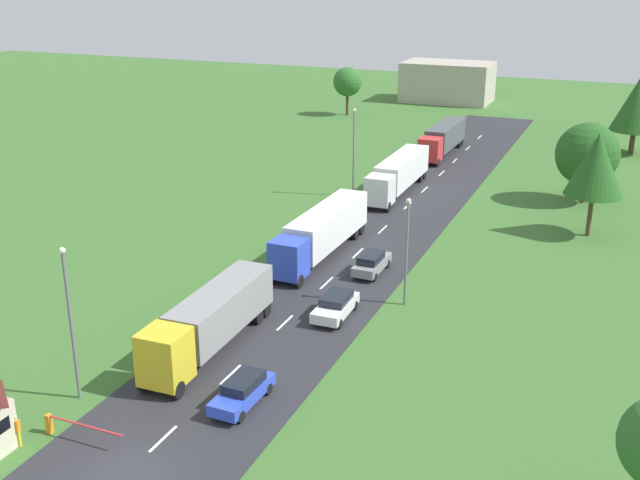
{
  "coord_description": "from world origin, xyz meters",
  "views": [
    {
      "loc": [
        19.76,
        -24.01,
        22.3
      ],
      "look_at": [
        -1.31,
        26.24,
        2.63
      ],
      "focal_mm": 43.17,
      "sensor_mm": 36.0,
      "label": 1
    }
  ],
  "objects_px": {
    "car_lead": "(243,391)",
    "barrier_gate": "(61,424)",
    "distant_building": "(447,82)",
    "lamppost_second": "(407,246)",
    "truck_third": "(399,173)",
    "person_second": "(17,430)",
    "truck_second": "(322,231)",
    "car_second": "(336,305)",
    "car_third": "(372,263)",
    "lamppost_third": "(354,148)",
    "tree_ash": "(637,104)",
    "tree_pine": "(347,82)",
    "lamppost_lead": "(70,317)",
    "truck_lead": "(211,319)",
    "tree_elm": "(587,154)",
    "truck_fourth": "(443,138)",
    "tree_maple": "(596,164)"
  },
  "relations": [
    {
      "from": "truck_lead",
      "to": "person_second",
      "type": "relative_size",
      "value": 7.18
    },
    {
      "from": "lamppost_third",
      "to": "tree_maple",
      "type": "xyz_separation_m",
      "value": [
        22.98,
        -3.34,
        1.39
      ]
    },
    {
      "from": "car_third",
      "to": "distant_building",
      "type": "relative_size",
      "value": 0.3
    },
    {
      "from": "lamppost_third",
      "to": "truck_second",
      "type": "bearing_deg",
      "value": -77.91
    },
    {
      "from": "lamppost_second",
      "to": "truck_fourth",
      "type": "bearing_deg",
      "value": 100.97
    },
    {
      "from": "barrier_gate",
      "to": "lamppost_lead",
      "type": "height_order",
      "value": "lamppost_lead"
    },
    {
      "from": "tree_pine",
      "to": "tree_ash",
      "type": "distance_m",
      "value": 42.88
    },
    {
      "from": "car_third",
      "to": "tree_pine",
      "type": "distance_m",
      "value": 65.01
    },
    {
      "from": "tree_maple",
      "to": "tree_pine",
      "type": "bearing_deg",
      "value": 131.47
    },
    {
      "from": "truck_lead",
      "to": "distant_building",
      "type": "distance_m",
      "value": 94.11
    },
    {
      "from": "truck_lead",
      "to": "tree_elm",
      "type": "height_order",
      "value": "tree_elm"
    },
    {
      "from": "person_second",
      "to": "truck_fourth",
      "type": "bearing_deg",
      "value": 86.61
    },
    {
      "from": "car_lead",
      "to": "barrier_gate",
      "type": "height_order",
      "value": "car_lead"
    },
    {
      "from": "tree_ash",
      "to": "tree_maple",
      "type": "bearing_deg",
      "value": -93.97
    },
    {
      "from": "car_second",
      "to": "tree_ash",
      "type": "distance_m",
      "value": 60.5
    },
    {
      "from": "tree_pine",
      "to": "distant_building",
      "type": "height_order",
      "value": "tree_pine"
    },
    {
      "from": "tree_ash",
      "to": "truck_second",
      "type": "bearing_deg",
      "value": -114.51
    },
    {
      "from": "truck_third",
      "to": "person_second",
      "type": "xyz_separation_m",
      "value": [
        -3.98,
        -49.5,
        -1.19
      ]
    },
    {
      "from": "tree_pine",
      "to": "truck_second",
      "type": "bearing_deg",
      "value": -71.04
    },
    {
      "from": "truck_fourth",
      "to": "person_second",
      "type": "relative_size",
      "value": 7.74
    },
    {
      "from": "truck_second",
      "to": "lamppost_second",
      "type": "distance_m",
      "value": 11.21
    },
    {
      "from": "lamppost_lead",
      "to": "tree_ash",
      "type": "relative_size",
      "value": 0.93
    },
    {
      "from": "lamppost_lead",
      "to": "lamppost_third",
      "type": "relative_size",
      "value": 0.98
    },
    {
      "from": "lamppost_second",
      "to": "tree_pine",
      "type": "bearing_deg",
      "value": 114.08
    },
    {
      "from": "distant_building",
      "to": "lamppost_second",
      "type": "bearing_deg",
      "value": -78.0
    },
    {
      "from": "truck_lead",
      "to": "tree_elm",
      "type": "relative_size",
      "value": 1.57
    },
    {
      "from": "truck_fourth",
      "to": "car_second",
      "type": "distance_m",
      "value": 48.41
    },
    {
      "from": "barrier_gate",
      "to": "person_second",
      "type": "height_order",
      "value": "person_second"
    },
    {
      "from": "car_second",
      "to": "distant_building",
      "type": "relative_size",
      "value": 0.31
    },
    {
      "from": "tree_pine",
      "to": "distant_building",
      "type": "relative_size",
      "value": 0.5
    },
    {
      "from": "barrier_gate",
      "to": "car_second",
      "type": "bearing_deg",
      "value": 67.43
    },
    {
      "from": "tree_ash",
      "to": "truck_lead",
      "type": "bearing_deg",
      "value": -108.5
    },
    {
      "from": "truck_second",
      "to": "lamppost_second",
      "type": "xyz_separation_m",
      "value": [
        8.88,
        -6.49,
        2.16
      ]
    },
    {
      "from": "car_second",
      "to": "tree_ash",
      "type": "height_order",
      "value": "tree_ash"
    },
    {
      "from": "tree_elm",
      "to": "tree_maple",
      "type": "bearing_deg",
      "value": -82.35
    },
    {
      "from": "car_second",
      "to": "lamppost_third",
      "type": "xyz_separation_m",
      "value": [
        -8.82,
        27.04,
        4.09
      ]
    },
    {
      "from": "car_lead",
      "to": "tree_elm",
      "type": "height_order",
      "value": "tree_elm"
    },
    {
      "from": "car_lead",
      "to": "distant_building",
      "type": "distance_m",
      "value": 99.44
    },
    {
      "from": "car_third",
      "to": "lamppost_lead",
      "type": "xyz_separation_m",
      "value": [
        -8.8,
        -22.98,
        3.97
      ]
    },
    {
      "from": "truck_lead",
      "to": "tree_ash",
      "type": "bearing_deg",
      "value": 71.5
    },
    {
      "from": "distant_building",
      "to": "person_second",
      "type": "bearing_deg",
      "value": -87.31
    },
    {
      "from": "lamppost_second",
      "to": "tree_maple",
      "type": "height_order",
      "value": "tree_maple"
    },
    {
      "from": "truck_fourth",
      "to": "lamppost_second",
      "type": "height_order",
      "value": "lamppost_second"
    },
    {
      "from": "lamppost_third",
      "to": "tree_pine",
      "type": "xyz_separation_m",
      "value": [
        -16.29,
        41.08,
        0.18
      ]
    },
    {
      "from": "car_second",
      "to": "tree_ash",
      "type": "xyz_separation_m",
      "value": [
        16.53,
        57.96,
        5.26
      ]
    },
    {
      "from": "lamppost_lead",
      "to": "lamppost_third",
      "type": "bearing_deg",
      "value": 89.6
    },
    {
      "from": "truck_second",
      "to": "car_second",
      "type": "relative_size",
      "value": 3.15
    },
    {
      "from": "car_lead",
      "to": "car_third",
      "type": "relative_size",
      "value": 1.01
    },
    {
      "from": "truck_second",
      "to": "truck_fourth",
      "type": "bearing_deg",
      "value": 89.59
    },
    {
      "from": "distant_building",
      "to": "car_third",
      "type": "bearing_deg",
      "value": -80.14
    }
  ]
}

